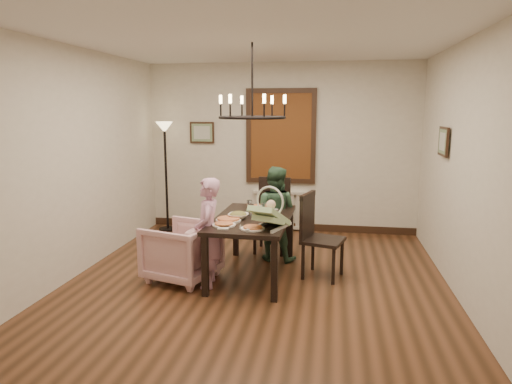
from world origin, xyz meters
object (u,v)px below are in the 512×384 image
(elderly_woman, at_px, (208,242))
(armchair, at_px, (182,251))
(seated_man, at_px, (274,221))
(drinking_glass, at_px, (251,210))
(chair_far, at_px, (271,215))
(baby_bouncer, at_px, (269,214))
(dining_table, at_px, (252,224))
(chair_right, at_px, (323,236))
(floor_lamp, at_px, (166,178))

(elderly_woman, bearing_deg, armchair, -122.69)
(seated_man, height_order, drinking_glass, seated_man)
(chair_far, distance_m, elderly_woman, 1.52)
(baby_bouncer, height_order, drinking_glass, baby_bouncer)
(chair_far, distance_m, seated_man, 0.36)
(dining_table, bearing_deg, chair_far, 85.67)
(seated_man, bearing_deg, dining_table, 84.19)
(chair_far, bearing_deg, seated_man, -70.45)
(dining_table, bearing_deg, baby_bouncer, -58.84)
(seated_man, xyz_separation_m, baby_bouncer, (0.09, -1.14, 0.37))
(seated_man, bearing_deg, chair_right, 150.30)
(dining_table, distance_m, drinking_glass, 0.18)
(drinking_glass, relative_size, floor_lamp, 0.08)
(drinking_glass, bearing_deg, chair_right, 1.33)
(seated_man, bearing_deg, armchair, 52.72)
(baby_bouncer, bearing_deg, chair_right, 65.55)
(drinking_glass, height_order, floor_lamp, floor_lamp)
(chair_far, xyz_separation_m, seated_man, (0.09, -0.34, -0.00))
(dining_table, relative_size, drinking_glass, 10.51)
(chair_far, xyz_separation_m, floor_lamp, (-1.91, 0.89, 0.36))
(seated_man, bearing_deg, elderly_woman, 69.53)
(chair_right, height_order, armchair, chair_right)
(elderly_woman, distance_m, drinking_glass, 0.71)
(drinking_glass, xyz_separation_m, floor_lamp, (-1.78, 1.82, 0.08))
(armchair, bearing_deg, floor_lamp, -139.28)
(elderly_woman, relative_size, baby_bouncer, 2.15)
(armchair, xyz_separation_m, floor_lamp, (-0.99, 2.16, 0.55))
(armchair, bearing_deg, chair_far, 160.22)
(dining_table, distance_m, elderly_woman, 0.63)
(dining_table, xyz_separation_m, armchair, (-0.82, -0.27, -0.30))
(elderly_woman, xyz_separation_m, baby_bouncer, (0.73, -0.06, 0.37))
(dining_table, relative_size, baby_bouncer, 3.25)
(chair_far, distance_m, baby_bouncer, 1.53)
(chair_right, xyz_separation_m, armchair, (-1.69, -0.36, -0.17))
(armchair, height_order, floor_lamp, floor_lamp)
(chair_right, xyz_separation_m, baby_bouncer, (-0.59, -0.57, 0.38))
(elderly_woman, bearing_deg, seated_man, 138.27)
(armchair, relative_size, elderly_woman, 0.73)
(elderly_woman, height_order, floor_lamp, floor_lamp)
(armchair, relative_size, drinking_glass, 5.10)
(chair_far, bearing_deg, chair_right, -45.08)
(chair_far, relative_size, armchair, 1.38)
(floor_lamp, bearing_deg, baby_bouncer, -48.67)
(chair_right, height_order, floor_lamp, floor_lamp)
(chair_far, xyz_separation_m, baby_bouncer, (0.18, -1.48, 0.37))
(elderly_woman, height_order, drinking_glass, elderly_woman)
(drinking_glass, bearing_deg, dining_table, -65.31)
(dining_table, relative_size, chair_far, 1.49)
(baby_bouncer, xyz_separation_m, drinking_glass, (-0.31, 0.55, -0.09))
(chair_far, bearing_deg, armchair, -121.14)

